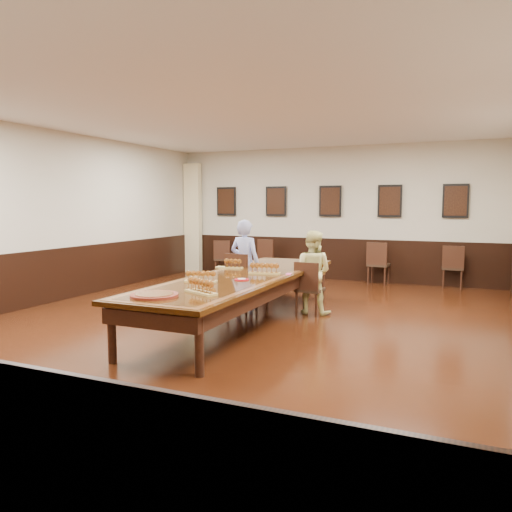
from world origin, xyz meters
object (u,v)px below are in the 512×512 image
at_px(spare_chair_b, 270,259).
at_px(conference_table, 243,284).
at_px(chair_man, 242,280).
at_px(spare_chair_d, 452,267).
at_px(spare_chair_c, 379,263).
at_px(person_man, 245,263).
at_px(person_woman, 312,272).
at_px(spare_chair_a, 224,258).
at_px(carved_platter, 154,295).
at_px(chair_woman, 310,288).

height_order(spare_chair_b, conference_table, spare_chair_b).
height_order(chair_man, conference_table, chair_man).
height_order(spare_chair_d, conference_table, spare_chair_d).
xyz_separation_m(spare_chair_d, conference_table, (-2.79, -4.83, 0.14)).
height_order(spare_chair_b, spare_chair_c, spare_chair_c).
xyz_separation_m(spare_chair_c, person_man, (-1.76, -3.43, 0.29)).
bearing_deg(chair_man, person_man, -90.00).
bearing_deg(chair_man, conference_table, 120.57).
height_order(spare_chair_b, person_woman, person_woman).
height_order(chair_man, spare_chair_b, chair_man).
bearing_deg(conference_table, person_woman, 56.97).
relative_size(chair_man, conference_table, 0.20).
relative_size(spare_chair_b, person_man, 0.63).
relative_size(spare_chair_b, spare_chair_c, 1.00).
bearing_deg(spare_chair_a, spare_chair_d, 172.35).
relative_size(person_woman, carved_platter, 2.04).
height_order(chair_woman, spare_chair_b, spare_chair_b).
height_order(chair_man, spare_chair_d, chair_man).
xyz_separation_m(spare_chair_a, spare_chair_b, (1.27, 0.03, 0.03)).
bearing_deg(chair_woman, person_man, -4.63).
bearing_deg(conference_table, chair_man, 115.83).
xyz_separation_m(person_man, carved_platter, (0.33, -3.23, -0.01)).
bearing_deg(person_man, conference_table, 118.27).
distance_m(chair_man, spare_chair_a, 4.01).
distance_m(person_man, carved_platter, 3.24).
bearing_deg(spare_chair_d, chair_woman, 56.82).
bearing_deg(spare_chair_b, spare_chair_a, 14.00).
bearing_deg(spare_chair_d, person_woman, 56.25).
bearing_deg(person_man, person_woman, -178.11).
height_order(spare_chair_a, spare_chair_c, spare_chair_c).
height_order(spare_chair_c, person_man, person_man).
bearing_deg(chair_woman, spare_chair_b, -56.17).
height_order(person_man, carved_platter, person_man).
distance_m(spare_chair_c, conference_table, 4.80).
height_order(chair_man, carved_platter, chair_man).
relative_size(spare_chair_c, carved_platter, 1.43).
relative_size(spare_chair_b, person_woman, 0.70).
relative_size(spare_chair_a, spare_chair_c, 0.94).
relative_size(chair_woman, spare_chair_a, 0.98).
bearing_deg(person_woman, chair_man, 4.30).
bearing_deg(spare_chair_c, person_woman, 85.07).
xyz_separation_m(chair_woman, spare_chair_a, (-3.39, 3.46, 0.01)).
xyz_separation_m(conference_table, carved_platter, (-0.19, -2.02, 0.16)).
bearing_deg(spare_chair_c, chair_woman, 85.22).
distance_m(spare_chair_a, conference_table, 5.23).
height_order(spare_chair_a, spare_chair_d, spare_chair_d).
bearing_deg(carved_platter, chair_woman, 73.09).
distance_m(chair_woman, spare_chair_b, 4.09).
distance_m(chair_man, person_man, 0.31).
height_order(chair_woman, conference_table, chair_woman).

